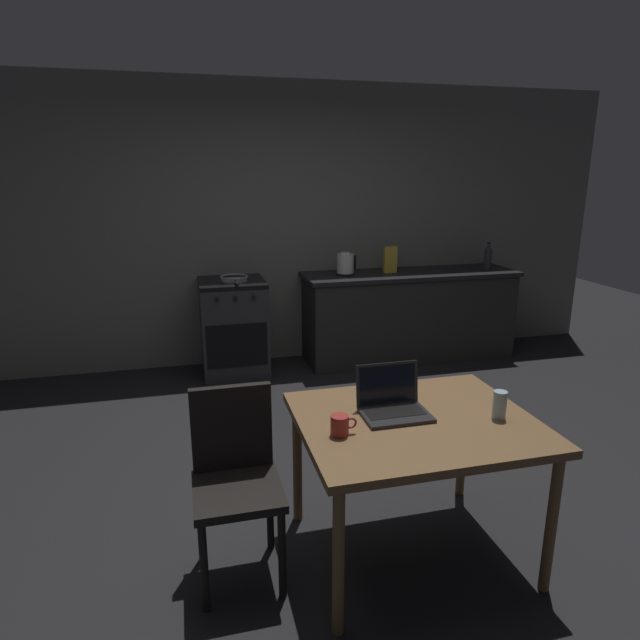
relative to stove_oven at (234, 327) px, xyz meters
The scene contains 13 objects.
ground_plane 2.15m from the stove_oven, 76.75° to the right, with size 12.00×12.00×0.00m, color black.
back_wall 1.24m from the stove_oven, 24.26° to the left, with size 6.40×0.10×2.69m, color slate.
kitchen_counter 1.77m from the stove_oven, ahead, with size 2.16×0.64×0.90m.
stove_oven is the anchor object (origin of this frame).
dining_table 2.86m from the stove_oven, 77.80° to the right, with size 1.11×0.92×0.73m.
chair 2.70m from the stove_oven, 95.26° to the right, with size 0.40×0.40×0.90m.
laptop 2.78m from the stove_oven, 79.22° to the right, with size 0.32×0.25×0.23m.
electric_kettle 1.23m from the stove_oven, ahead, with size 0.19×0.17×0.22m.
bottle 2.66m from the stove_oven, ahead, with size 0.08×0.08×0.28m.
frying_pan 0.47m from the stove_oven, 49.20° to the right, with size 0.26×0.43×0.05m.
coffee_mug 2.88m from the stove_oven, 85.86° to the right, with size 0.12×0.08×0.09m.
drinking_glass 3.06m from the stove_oven, 71.14° to the right, with size 0.06×0.06×0.14m.
cereal_box 1.67m from the stove_oven, ahead, with size 0.13×0.05×0.26m.
Camera 1 is at (-0.90, -2.90, 1.86)m, focal length 30.39 mm.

